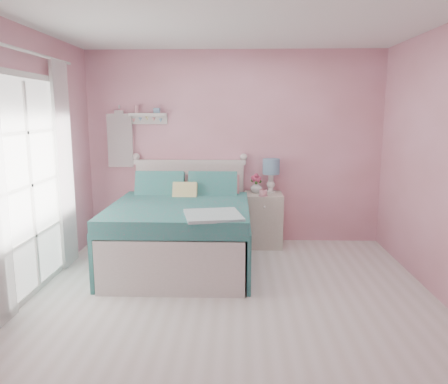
# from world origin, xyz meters

# --- Properties ---
(floor) EXTENTS (4.50, 4.50, 0.00)m
(floor) POSITION_xyz_m (0.00, 0.00, 0.00)
(floor) COLOR silver
(floor) RESTS_ON ground
(room_shell) EXTENTS (4.50, 4.50, 4.50)m
(room_shell) POSITION_xyz_m (0.00, 0.00, 1.58)
(room_shell) COLOR #C27B82
(room_shell) RESTS_ON floor
(bed) EXTENTS (1.55, 1.97, 1.14)m
(bed) POSITION_xyz_m (-0.60, 1.26, 0.40)
(bed) COLOR silver
(bed) RESTS_ON floor
(nightstand) EXTENTS (0.50, 0.49, 0.72)m
(nightstand) POSITION_xyz_m (0.40, 1.99, 0.36)
(nightstand) COLOR beige
(nightstand) RESTS_ON floor
(table_lamp) EXTENTS (0.23, 0.23, 0.45)m
(table_lamp) POSITION_xyz_m (0.50, 2.10, 1.03)
(table_lamp) COLOR white
(table_lamp) RESTS_ON nightstand
(vase) EXTENTS (0.20, 0.20, 0.16)m
(vase) POSITION_xyz_m (0.30, 2.04, 0.80)
(vase) COLOR silver
(vase) RESTS_ON nightstand
(teacup) EXTENTS (0.13, 0.13, 0.08)m
(teacup) POSITION_xyz_m (0.38, 1.81, 0.76)
(teacup) COLOR pink
(teacup) RESTS_ON nightstand
(roses) EXTENTS (0.14, 0.11, 0.12)m
(roses) POSITION_xyz_m (0.30, 2.03, 0.91)
(roses) COLOR #C6436C
(roses) RESTS_ON vase
(wall_shelf) EXTENTS (0.50, 0.15, 0.25)m
(wall_shelf) POSITION_xyz_m (-1.16, 2.19, 1.73)
(wall_shelf) COLOR silver
(wall_shelf) RESTS_ON room_shell
(hanging_dress) EXTENTS (0.34, 0.03, 0.72)m
(hanging_dress) POSITION_xyz_m (-1.55, 2.18, 1.40)
(hanging_dress) COLOR white
(hanging_dress) RESTS_ON room_shell
(french_door) EXTENTS (0.04, 1.32, 2.16)m
(french_door) POSITION_xyz_m (-1.97, 0.40, 1.07)
(french_door) COLOR silver
(french_door) RESTS_ON floor
(curtain_far) EXTENTS (0.04, 0.40, 2.32)m
(curtain_far) POSITION_xyz_m (-1.92, 1.14, 1.18)
(curtain_far) COLOR white
(curtain_far) RESTS_ON floor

